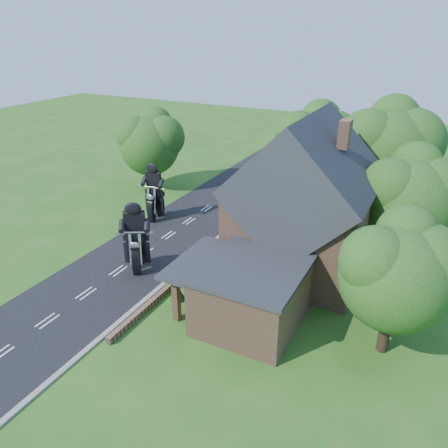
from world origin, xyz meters
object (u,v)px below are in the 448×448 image
at_px(garden_wall, 211,250).
at_px(house, 304,207).
at_px(motorcycle_follow, 156,211).
at_px(motorcycle_lead, 138,260).
at_px(annex, 250,293).

bearing_deg(garden_wall, house, 9.17).
distance_m(house, motorcycle_follow, 13.76).
xyz_separation_m(house, motorcycle_lead, (-9.35, -5.24, -3.61)).
height_order(house, annex, house).
bearing_deg(house, annex, -95.24).
bearing_deg(motorcycle_lead, annex, 141.59).
relative_size(house, motorcycle_lead, 6.51).
bearing_deg(house, motorcycle_lead, -150.72).
distance_m(garden_wall, house, 7.52).
distance_m(annex, motorcycle_follow, 15.36).
bearing_deg(house, motorcycle_follow, 170.93).
xyz_separation_m(garden_wall, annex, (5.57, -5.80, 1.57)).
bearing_deg(motorcycle_follow, garden_wall, 152.02).
xyz_separation_m(annex, motorcycle_lead, (-8.72, 1.56, -1.03)).
bearing_deg(annex, house, 84.76).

